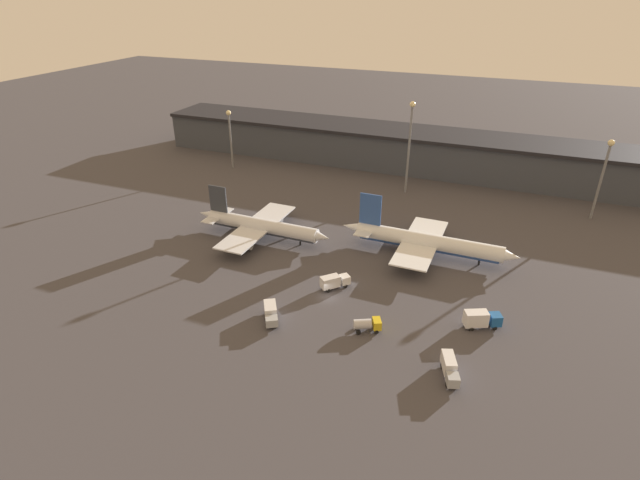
{
  "coord_description": "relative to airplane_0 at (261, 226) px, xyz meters",
  "views": [
    {
      "loc": [
        32.24,
        -85.41,
        62.03
      ],
      "look_at": [
        -7.38,
        13.91,
        6.0
      ],
      "focal_mm": 28.0,
      "sensor_mm": 36.0,
      "label": 1
    }
  ],
  "objects": [
    {
      "name": "ground",
      "position": [
        27.01,
        -20.22,
        -3.37
      ],
      "size": [
        600.0,
        600.0,
        0.0
      ],
      "primitive_type": "plane",
      "color": "#423F44"
    },
    {
      "name": "terminal_building",
      "position": [
        27.01,
        70.38,
        3.64
      ],
      "size": [
        197.83,
        21.85,
        13.9
      ],
      "color": "#3D424C",
      "rests_on": "ground"
    },
    {
      "name": "airplane_0",
      "position": [
        0.0,
        0.0,
        0.0
      ],
      "size": [
        39.3,
        30.69,
        12.84
      ],
      "rotation": [
        0.0,
        0.0,
        -0.02
      ],
      "color": "silver",
      "rests_on": "ground"
    },
    {
      "name": "airplane_1",
      "position": [
        43.03,
        6.8,
        0.25
      ],
      "size": [
        44.74,
        28.14,
        14.12
      ],
      "rotation": [
        0.0,
        0.0,
        -0.02
      ],
      "color": "white",
      "rests_on": "ground"
    },
    {
      "name": "service_vehicle_0",
      "position": [
        59.21,
        -18.92,
        -1.29
      ],
      "size": [
        7.66,
        5.25,
        3.78
      ],
      "rotation": [
        0.0,
        0.0,
        0.43
      ],
      "color": "#195199",
      "rests_on": "ground"
    },
    {
      "name": "service_vehicle_1",
      "position": [
        38.5,
        -28.34,
        -1.8
      ],
      "size": [
        5.82,
        4.44,
        2.68
      ],
      "rotation": [
        0.0,
        0.0,
        0.45
      ],
      "color": "gold",
      "rests_on": "ground"
    },
    {
      "name": "service_vehicle_2",
      "position": [
        27.05,
        -16.34,
        -1.53
      ],
      "size": [
        6.27,
        6.43,
        3.28
      ],
      "rotation": [
        0.0,
        0.0,
        0.81
      ],
      "color": "white",
      "rests_on": "ground"
    },
    {
      "name": "service_vehicle_3",
      "position": [
        55.59,
        -35.21,
        -1.52
      ],
      "size": [
        4.38,
        7.57,
        3.28
      ],
      "rotation": [
        0.0,
        0.0,
        -1.23
      ],
      "color": "#9EA3A8",
      "rests_on": "ground"
    },
    {
      "name": "service_vehicle_4",
      "position": [
        19.09,
        -32.12,
        -1.66
      ],
      "size": [
        5.65,
        7.21,
        2.99
      ],
      "rotation": [
        0.0,
        0.0,
        -1.03
      ],
      "color": "#9EA3A8",
      "rests_on": "ground"
    },
    {
      "name": "lamp_post_0",
      "position": [
        -36.14,
        46.28,
        10.38
      ],
      "size": [
        1.8,
        1.8,
        21.14
      ],
      "color": "slate",
      "rests_on": "ground"
    },
    {
      "name": "lamp_post_1",
      "position": [
        28.82,
        46.28,
        14.95
      ],
      "size": [
        1.8,
        1.8,
        29.42
      ],
      "color": "slate",
      "rests_on": "ground"
    },
    {
      "name": "lamp_post_2",
      "position": [
        83.81,
        46.28,
        11.74
      ],
      "size": [
        1.8,
        1.8,
        23.56
      ],
      "color": "slate",
      "rests_on": "ground"
    }
  ]
}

